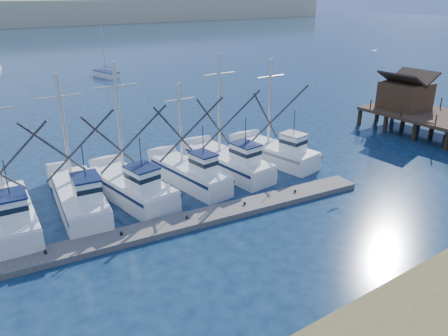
{
  "coord_description": "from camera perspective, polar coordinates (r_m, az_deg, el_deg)",
  "views": [
    {
      "loc": [
        -18.32,
        -13.63,
        12.95
      ],
      "look_at": [
        -3.49,
        8.0,
        2.38
      ],
      "focal_mm": 35.0,
      "sensor_mm": 36.0,
      "label": 1
    }
  ],
  "objects": [
    {
      "name": "flying_gull",
      "position": [
        39.87,
        18.8,
        14.28
      ],
      "size": [
        1.08,
        0.2,
        0.2
      ],
      "color": "white",
      "rests_on": "ground"
    },
    {
      "name": "floating_dock",
      "position": [
        26.16,
        -6.85,
        -7.43
      ],
      "size": [
        27.14,
        4.79,
        0.36
      ],
      "primitive_type": "cube",
      "rotation": [
        0.0,
        0.0,
        -0.11
      ],
      "color": "#68625D",
      "rests_on": "ground"
    },
    {
      "name": "timber_pier",
      "position": [
        46.7,
        26.04,
        6.88
      ],
      "size": [
        7.0,
        20.0,
        8.0
      ],
      "color": "black",
      "rests_on": "ground"
    },
    {
      "name": "ground",
      "position": [
        26.25,
        16.58,
        -8.63
      ],
      "size": [
        500.0,
        500.0,
        0.0
      ],
      "primitive_type": "plane",
      "color": "#0B1C34",
      "rests_on": "ground"
    },
    {
      "name": "sailboat_near",
      "position": [
        75.86,
        -15.13,
        11.76
      ],
      "size": [
        2.84,
        5.72,
        8.1
      ],
      "rotation": [
        0.0,
        0.0,
        0.19
      ],
      "color": "white",
      "rests_on": "ground"
    },
    {
      "name": "trawler_fleet",
      "position": [
        29.36,
        -13.6,
        -2.78
      ],
      "size": [
        27.74,
        9.47,
        8.95
      ],
      "color": "white",
      "rests_on": "ground"
    }
  ]
}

